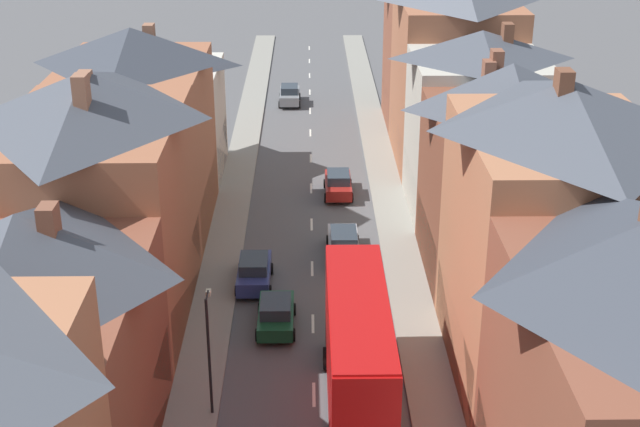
# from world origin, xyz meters

# --- Properties ---
(pavement_left) EXTENTS (2.20, 104.00, 0.14)m
(pavement_left) POSITION_xyz_m (-5.10, 38.00, 0.07)
(pavement_left) COLOR gray
(pavement_left) RESTS_ON ground
(pavement_right) EXTENTS (2.20, 104.00, 0.14)m
(pavement_right) POSITION_xyz_m (5.10, 38.00, 0.07)
(pavement_right) COLOR gray
(pavement_right) RESTS_ON ground
(centre_line_dashes) EXTENTS (0.14, 97.80, 0.01)m
(centre_line_dashes) POSITION_xyz_m (0.00, 36.00, 0.01)
(centre_line_dashes) COLOR silver
(centre_line_dashes) RESTS_ON ground
(terrace_row_left) EXTENTS (8.00, 61.54, 13.31)m
(terrace_row_left) POSITION_xyz_m (-10.18, 17.79, 5.84)
(terrace_row_left) COLOR #B2704C
(terrace_row_left) RESTS_ON ground
(terrace_row_right) EXTENTS (8.00, 73.65, 14.39)m
(terrace_row_right) POSITION_xyz_m (10.19, 25.51, 6.19)
(terrace_row_right) COLOR brown
(terrace_row_right) RESTS_ON ground
(double_decker_bus_lead) EXTENTS (2.74, 10.80, 5.30)m
(double_decker_bus_lead) POSITION_xyz_m (1.79, 16.78, 2.82)
(double_decker_bus_lead) COLOR #B70F0F
(double_decker_bus_lead) RESTS_ON ground
(car_parked_left_a) EXTENTS (1.90, 4.19, 1.70)m
(car_parked_left_a) POSITION_xyz_m (-1.80, 62.19, 0.86)
(car_parked_left_a) COLOR gray
(car_parked_left_a) RESTS_ON ground
(car_parked_right_a) EXTENTS (1.90, 4.17, 1.68)m
(car_parked_right_a) POSITION_xyz_m (-3.10, 28.09, 0.84)
(car_parked_right_a) COLOR navy
(car_parked_right_a) RESTS_ON ground
(car_mid_black) EXTENTS (1.90, 3.95, 1.59)m
(car_mid_black) POSITION_xyz_m (-1.80, 23.62, 0.80)
(car_mid_black) COLOR #144728
(car_mid_black) RESTS_ON ground
(car_parked_left_b) EXTENTS (1.90, 4.14, 1.65)m
(car_parked_left_b) POSITION_xyz_m (1.80, 40.77, 0.83)
(car_parked_left_b) COLOR maroon
(car_parked_left_b) RESTS_ON ground
(car_mid_white) EXTENTS (1.90, 4.50, 1.61)m
(car_mid_white) POSITION_xyz_m (1.80, 31.55, 0.81)
(car_mid_white) COLOR #B7BABF
(car_mid_white) RESTS_ON ground
(street_lamp) EXTENTS (0.20, 1.12, 5.50)m
(street_lamp) POSITION_xyz_m (-4.25, 16.75, 3.24)
(street_lamp) COLOR black
(street_lamp) RESTS_ON ground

